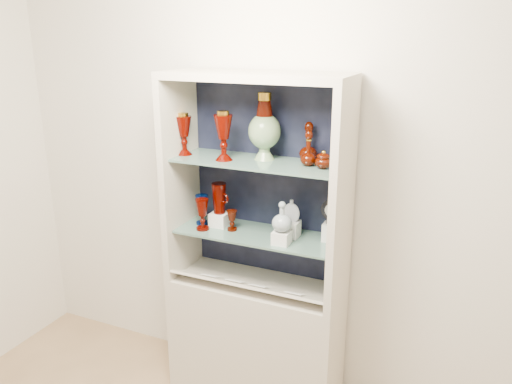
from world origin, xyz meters
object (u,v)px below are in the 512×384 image
at_px(pedestal_lamp_right, 224,136).
at_px(clear_round_decanter, 282,217).
at_px(lidded_bowl, 323,159).
at_px(clear_square_bottle, 279,228).
at_px(ruby_decanter_a, 309,146).
at_px(ruby_decanter_b, 309,141).
at_px(pedestal_lamp_left, 184,134).
at_px(ruby_pitcher, 219,198).
at_px(cameo_medallion, 332,211).
at_px(ruby_goblet_small, 232,220).
at_px(flat_flask, 291,210).
at_px(cobalt_goblet, 202,210).
at_px(ruby_goblet_tall, 202,214).
at_px(enamel_urn, 264,126).

relative_size(pedestal_lamp_right, clear_round_decanter, 1.67).
distance_m(lidded_bowl, clear_square_bottle, 0.47).
xyz_separation_m(pedestal_lamp_right, lidded_bowl, (0.55, 0.04, -0.09)).
relative_size(ruby_decanter_a, ruby_decanter_b, 0.93).
bearing_deg(ruby_decanter_b, pedestal_lamp_left, -169.36).
relative_size(lidded_bowl, clear_square_bottle, 0.81).
height_order(pedestal_lamp_right, ruby_pitcher, pedestal_lamp_right).
xyz_separation_m(ruby_pitcher, cameo_medallion, (0.66, 0.05, 0.00)).
distance_m(pedestal_lamp_left, ruby_goblet_small, 0.56).
bearing_deg(pedestal_lamp_left, cameo_medallion, 5.92).
bearing_deg(clear_square_bottle, flat_flask, 41.52).
bearing_deg(pedestal_lamp_right, lidded_bowl, 4.57).
xyz_separation_m(cobalt_goblet, clear_square_bottle, (0.49, -0.02, -0.03)).
distance_m(pedestal_lamp_right, clear_square_bottle, 0.59).
height_order(ruby_goblet_tall, ruby_goblet_small, ruby_goblet_tall).
distance_m(pedestal_lamp_right, cobalt_goblet, 0.50).
height_order(enamel_urn, ruby_decanter_b, enamel_urn).
relative_size(ruby_pitcher, clear_square_bottle, 1.49).
bearing_deg(enamel_urn, cameo_medallion, 0.91).
height_order(ruby_goblet_tall, cameo_medallion, cameo_medallion).
relative_size(ruby_decanter_b, ruby_pitcher, 1.27).
bearing_deg(cobalt_goblet, lidded_bowl, -0.96).
bearing_deg(pedestal_lamp_right, clear_square_bottle, 6.61).
height_order(pedestal_lamp_right, cameo_medallion, pedestal_lamp_right).
relative_size(enamel_urn, ruby_goblet_tall, 1.97).
relative_size(ruby_goblet_tall, ruby_goblet_small, 1.55).
bearing_deg(cameo_medallion, clear_round_decanter, -142.30).
relative_size(ruby_decanter_b, clear_round_decanter, 1.42).
relative_size(cobalt_goblet, cameo_medallion, 1.27).
xyz_separation_m(pedestal_lamp_right, cobalt_goblet, (-0.18, 0.06, -0.46)).
relative_size(enamel_urn, clear_round_decanter, 2.26).
height_order(lidded_bowl, cameo_medallion, lidded_bowl).
xyz_separation_m(pedestal_lamp_right, ruby_decanter_b, (0.43, 0.16, -0.02)).
relative_size(enamel_urn, ruby_decanter_a, 1.71).
height_order(pedestal_lamp_left, flat_flask, pedestal_lamp_left).
height_order(pedestal_lamp_right, ruby_decanter_a, pedestal_lamp_right).
xyz_separation_m(lidded_bowl, ruby_goblet_small, (-0.52, -0.01, -0.41)).
height_order(pedestal_lamp_left, enamel_urn, enamel_urn).
bearing_deg(ruby_goblet_tall, enamel_urn, 21.50).
bearing_deg(ruby_decanter_b, cobalt_goblet, -170.68).
relative_size(lidded_bowl, cobalt_goblet, 0.55).
bearing_deg(ruby_decanter_a, enamel_urn, 170.98).
distance_m(cobalt_goblet, ruby_goblet_small, 0.21).
distance_m(ruby_pitcher, flat_flask, 0.44).
relative_size(pedestal_lamp_left, cameo_medallion, 1.70).
distance_m(ruby_decanter_b, ruby_pitcher, 0.63).
height_order(ruby_pitcher, flat_flask, ruby_pitcher).
bearing_deg(cobalt_goblet, flat_flask, 2.93).
bearing_deg(ruby_pitcher, lidded_bowl, 15.14).
distance_m(clear_round_decanter, cameo_medallion, 0.27).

